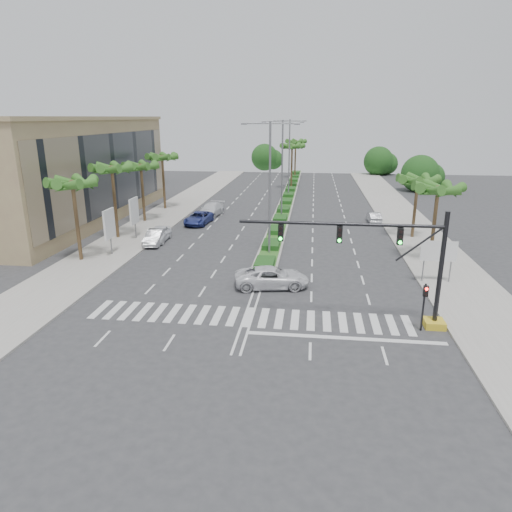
{
  "coord_description": "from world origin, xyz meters",
  "views": [
    {
      "loc": [
        3.81,
        -26.64,
        12.35
      ],
      "look_at": [
        0.04,
        3.69,
        3.0
      ],
      "focal_mm": 32.0,
      "sensor_mm": 36.0,
      "label": 1
    }
  ],
  "objects": [
    {
      "name": "billboard_near",
      "position": [
        -14.5,
        12.0,
        2.96
      ],
      "size": [
        0.18,
        2.1,
        4.35
      ],
      "color": "slate",
      "rests_on": "ground"
    },
    {
      "name": "palm_left_far",
      "position": [
        -16.5,
        26.0,
        6.5
      ],
      "size": [
        4.57,
        4.68,
        7.35
      ],
      "color": "brown",
      "rests_on": "ground"
    },
    {
      "name": "pedestrian_signal",
      "position": [
        10.6,
        -0.68,
        2.04
      ],
      "size": [
        0.28,
        0.36,
        3.0
      ],
      "color": "black",
      "rests_on": "ground"
    },
    {
      "name": "palm_median_b",
      "position": [
        0.0,
        70.0,
        7.17
      ],
      "size": [
        4.57,
        4.68,
        8.05
      ],
      "color": "brown",
      "rests_on": "ground"
    },
    {
      "name": "palm_right_near",
      "position": [
        14.5,
        14.0,
        6.2
      ],
      "size": [
        4.57,
        4.68,
        7.05
      ],
      "color": "brown",
      "rests_on": "ground"
    },
    {
      "name": "car_right",
      "position": [
        11.36,
        29.08,
        0.65
      ],
      "size": [
        1.54,
        4.0,
        1.3
      ],
      "primitive_type": "imported",
      "rotation": [
        0.0,
        0.0,
        3.18
      ],
      "color": "#B4B5BA",
      "rests_on": "ground"
    },
    {
      "name": "car_parked_c",
      "position": [
        -9.62,
        25.62,
        0.74
      ],
      "size": [
        2.87,
        5.47,
        1.47
      ],
      "primitive_type": "imported",
      "rotation": [
        0.0,
        0.0,
        -0.08
      ],
      "color": "navy",
      "rests_on": "ground"
    },
    {
      "name": "footpath_left",
      "position": [
        -15.2,
        20.0,
        0.07
      ],
      "size": [
        6.0,
        120.0,
        0.15
      ],
      "primitive_type": "cube",
      "color": "gray",
      "rests_on": "ground"
    },
    {
      "name": "direction_sign",
      "position": [
        13.5,
        7.99,
        2.45
      ],
      "size": [
        2.7,
        0.11,
        3.4
      ],
      "color": "slate",
      "rests_on": "ground"
    },
    {
      "name": "median_grass",
      "position": [
        0.0,
        45.0,
        0.22
      ],
      "size": [
        1.8,
        75.0,
        0.04
      ],
      "primitive_type": "cube",
      "color": "#2D581E",
      "rests_on": "median"
    },
    {
      "name": "billboard_far",
      "position": [
        -14.5,
        18.0,
        2.96
      ],
      "size": [
        0.18,
        2.1,
        4.35
      ],
      "color": "slate",
      "rests_on": "ground"
    },
    {
      "name": "car_parked_d",
      "position": [
        -9.18,
        30.43,
        0.81
      ],
      "size": [
        3.03,
        5.87,
        1.63
      ],
      "primitive_type": "imported",
      "rotation": [
        0.0,
        0.0,
        -0.14
      ],
      "color": "silver",
      "rests_on": "ground"
    },
    {
      "name": "palm_left_near",
      "position": [
        -16.5,
        10.0,
        6.69
      ],
      "size": [
        4.57,
        4.68,
        7.55
      ],
      "color": "brown",
      "rests_on": "ground"
    },
    {
      "name": "palm_right_far",
      "position": [
        14.5,
        22.0,
        5.91
      ],
      "size": [
        4.57,
        4.68,
        6.75
      ],
      "color": "brown",
      "rests_on": "ground"
    },
    {
      "name": "streetlight_near",
      "position": [
        0.0,
        14.0,
        6.81
      ],
      "size": [
        5.1,
        0.25,
        12.0
      ],
      "color": "slate",
      "rests_on": "ground"
    },
    {
      "name": "car_parked_a",
      "position": [
        -11.8,
        17.43,
        0.77
      ],
      "size": [
        1.94,
        4.56,
        1.54
      ],
      "primitive_type": "imported",
      "rotation": [
        0.0,
        0.0,
        0.03
      ],
      "color": "white",
      "rests_on": "ground"
    },
    {
      "name": "signal_gantry",
      "position": [
        9.27,
        -0.0,
        3.46
      ],
      "size": [
        12.6,
        1.2,
        7.2
      ],
      "color": "gold",
      "rests_on": "ground"
    },
    {
      "name": "ground",
      "position": [
        0.0,
        0.0,
        0.0
      ],
      "size": [
        160.0,
        160.0,
        0.0
      ],
      "primitive_type": "plane",
      "color": "#333335",
      "rests_on": "ground"
    },
    {
      "name": "car_parked_b",
      "position": [
        -11.8,
        16.28,
        0.73
      ],
      "size": [
        1.84,
        4.51,
        1.45
      ],
      "primitive_type": "imported",
      "rotation": [
        0.0,
        0.0,
        0.07
      ],
      "color": "#B7B7BC",
      "rests_on": "ground"
    },
    {
      "name": "building",
      "position": [
        -26.0,
        26.0,
        6.0
      ],
      "size": [
        12.0,
        36.0,
        12.0
      ],
      "primitive_type": "cube",
      "color": "tan",
      "rests_on": "ground"
    },
    {
      "name": "footpath_right",
      "position": [
        15.2,
        20.0,
        0.07
      ],
      "size": [
        6.0,
        120.0,
        0.15
      ],
      "primitive_type": "cube",
      "color": "gray",
      "rests_on": "ground"
    },
    {
      "name": "streetlight_far",
      "position": [
        0.0,
        46.0,
        6.81
      ],
      "size": [
        5.1,
        0.25,
        12.0
      ],
      "color": "slate",
      "rests_on": "ground"
    },
    {
      "name": "palm_left_mid",
      "position": [
        -16.5,
        18.0,
        7.08
      ],
      "size": [
        4.57,
        4.68,
        7.95
      ],
      "color": "brown",
      "rests_on": "ground"
    },
    {
      "name": "palm_median_a",
      "position": [
        0.0,
        55.0,
        7.17
      ],
      "size": [
        4.57,
        4.68,
        8.05
      ],
      "color": "brown",
      "rests_on": "ground"
    },
    {
      "name": "median",
      "position": [
        0.0,
        45.0,
        0.1
      ],
      "size": [
        2.2,
        75.0,
        0.2
      ],
      "primitive_type": "cube",
      "color": "gray",
      "rests_on": "ground"
    },
    {
      "name": "palm_left_end",
      "position": [
        -16.5,
        34.0,
        6.88
      ],
      "size": [
        4.57,
        4.68,
        7.75
      ],
      "color": "brown",
      "rests_on": "ground"
    },
    {
      "name": "streetlight_mid",
      "position": [
        0.0,
        30.0,
        6.81
      ],
      "size": [
        5.1,
        0.25,
        12.0
      ],
      "color": "slate",
      "rests_on": "ground"
    },
    {
      "name": "car_crossing",
      "position": [
        1.01,
        5.61,
        0.78
      ],
      "size": [
        5.95,
        3.5,
        1.55
      ],
      "primitive_type": "imported",
      "rotation": [
        0.0,
        0.0,
        1.74
      ],
      "color": "white",
      "rests_on": "ground"
    }
  ]
}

